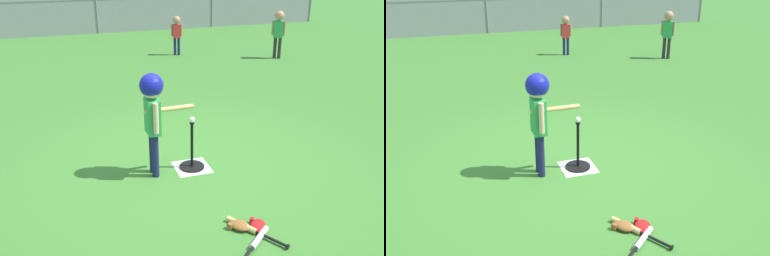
% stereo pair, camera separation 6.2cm
% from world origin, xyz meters
% --- Properties ---
extents(ground_plane, '(60.00, 60.00, 0.00)m').
position_xyz_m(ground_plane, '(0.00, 0.00, 0.00)').
color(ground_plane, '#3D7A2D').
extents(home_plate, '(0.44, 0.44, 0.01)m').
position_xyz_m(home_plate, '(0.00, -0.08, 0.00)').
color(home_plate, white).
rests_on(home_plate, ground_plane).
extents(batting_tee, '(0.32, 0.32, 0.62)m').
position_xyz_m(batting_tee, '(0.00, -0.08, 0.10)').
color(batting_tee, black).
rests_on(batting_tee, ground_plane).
extents(baseball_on_tee, '(0.07, 0.07, 0.07)m').
position_xyz_m(baseball_on_tee, '(0.00, -0.08, 0.66)').
color(baseball_on_tee, white).
rests_on(baseball_on_tee, batting_tee).
extents(batter_child, '(0.65, 0.37, 1.29)m').
position_xyz_m(batter_child, '(-0.49, -0.09, 0.92)').
color(batter_child, '#191E4C').
rests_on(batter_child, ground_plane).
extents(fielder_deep_right, '(0.29, 0.20, 1.01)m').
position_xyz_m(fielder_deep_right, '(1.59, 5.98, 0.65)').
color(fielder_deep_right, '#191E4C').
rests_on(fielder_deep_right, ground_plane).
extents(fielder_near_right, '(0.29, 0.26, 1.18)m').
position_xyz_m(fielder_near_right, '(3.91, 4.84, 0.76)').
color(fielder_near_right, '#262626').
rests_on(fielder_near_right, ground_plane).
extents(spare_bat_silver, '(0.58, 0.51, 0.06)m').
position_xyz_m(spare_bat_silver, '(0.09, -1.74, 0.03)').
color(spare_bat_silver, silver).
rests_on(spare_bat_silver, ground_plane).
extents(spare_bat_wood, '(0.41, 0.63, 0.06)m').
position_xyz_m(spare_bat_wood, '(0.11, -1.51, 0.03)').
color(spare_bat_wood, '#DBB266').
rests_on(spare_bat_wood, ground_plane).
extents(glove_by_plate, '(0.26, 0.27, 0.07)m').
position_xyz_m(glove_by_plate, '(0.05, -1.45, 0.04)').
color(glove_by_plate, brown).
rests_on(glove_by_plate, ground_plane).
extents(glove_tossed_aside, '(0.26, 0.27, 0.07)m').
position_xyz_m(glove_tossed_aside, '(0.22, -1.51, 0.04)').
color(glove_tossed_aside, '#B21919').
rests_on(glove_tossed_aside, ground_plane).
extents(outfield_fence, '(16.06, 0.06, 1.15)m').
position_xyz_m(outfield_fence, '(0.00, 9.75, 0.62)').
color(outfield_fence, slate).
rests_on(outfield_fence, ground_plane).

